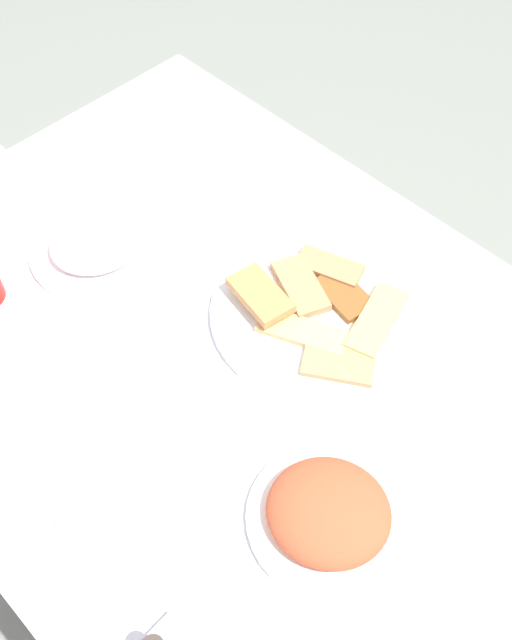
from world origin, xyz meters
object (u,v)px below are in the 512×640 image
(dining_table, at_px, (221,370))
(salad_plate_greens, at_px, (99,241))
(paper_napkin, at_px, (31,476))
(spoon, at_px, (19,483))
(fork, at_px, (41,466))
(pide_platter, at_px, (314,311))
(salad_plate_rice, at_px, (329,513))

(dining_table, relative_size, salad_plate_greens, 5.02)
(dining_table, bearing_deg, paper_napkin, 86.64)
(spoon, bearing_deg, fork, -96.74)
(pide_platter, xyz_separation_m, salad_plate_greens, (0.35, 0.15, 0.01))
(pide_platter, bearing_deg, paper_napkin, 79.58)
(dining_table, height_order, spoon, spoon)
(pide_platter, relative_size, paper_napkin, 2.12)
(dining_table, height_order, salad_plate_greens, salad_plate_greens)
(salad_plate_rice, height_order, fork, salad_plate_rice)
(paper_napkin, bearing_deg, fork, -90.00)
(salad_plate_rice, bearing_deg, salad_plate_greens, -7.91)
(salad_plate_rice, height_order, paper_napkin, salad_plate_rice)
(paper_napkin, distance_m, spoon, 0.02)
(fork, xyz_separation_m, spoon, (0.00, 0.04, 0.00))
(fork, distance_m, spoon, 0.04)
(salad_plate_rice, bearing_deg, paper_napkin, 36.44)
(pide_platter, xyz_separation_m, salad_plate_rice, (-0.24, 0.23, 0.01))
(dining_table, relative_size, spoon, 6.39)
(salad_plate_greens, height_order, paper_napkin, salad_plate_greens)
(dining_table, bearing_deg, spoon, 86.81)
(salad_plate_rice, relative_size, fork, 1.29)
(dining_table, bearing_deg, pide_platter, -115.62)
(salad_plate_greens, bearing_deg, fork, 130.54)
(pide_platter, bearing_deg, spoon, 79.95)
(spoon, bearing_deg, salad_plate_greens, -59.34)
(salad_plate_greens, height_order, fork, salad_plate_greens)
(dining_table, distance_m, spoon, 0.36)
(pide_platter, relative_size, salad_plate_rice, 1.45)
(salad_plate_greens, distance_m, spoon, 0.43)
(dining_table, height_order, paper_napkin, paper_napkin)
(salad_plate_rice, bearing_deg, fork, 34.33)
(salad_plate_greens, distance_m, paper_napkin, 0.41)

